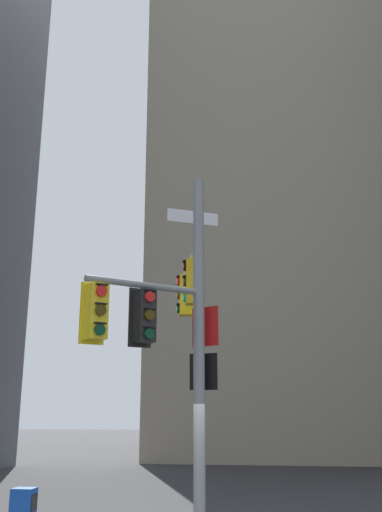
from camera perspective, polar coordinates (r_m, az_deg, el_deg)
building_mid_block at (r=39.36m, az=7.43°, el=17.38°), size 12.92×12.92×47.13m
signal_pole_assembly at (r=11.65m, az=-1.57°, el=-6.44°), size 2.42×4.33×7.16m
newspaper_box at (r=12.69m, az=-16.67°, el=-23.56°), size 0.45×0.36×0.88m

